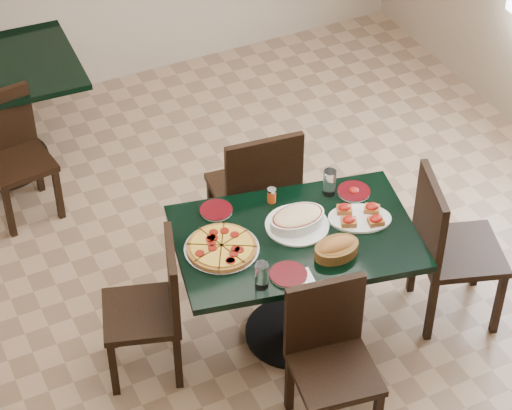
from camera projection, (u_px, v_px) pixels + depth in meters
name	position (u px, v px, depth m)	size (l,w,h in m)	color
floor	(259.00, 317.00, 5.74)	(5.50, 5.50, 0.00)	#8B6D50
main_table	(295.00, 261.00, 5.28)	(1.38, 1.04, 0.75)	black
chair_far	(257.00, 189.00, 5.77)	(0.50, 0.50, 0.97)	black
chair_near	(330.00, 352.00, 4.90)	(0.46, 0.46, 0.86)	black
chair_right	(447.00, 243.00, 5.43)	(0.56, 0.56, 0.95)	black
chair_left	(155.00, 303.00, 5.17)	(0.50, 0.50, 0.85)	black
back_chair_near	(13.00, 148.00, 6.21)	(0.43, 0.43, 0.84)	black
pepperoni_pizza	(222.00, 247.00, 5.06)	(0.39, 0.39, 0.04)	#B8B8BF
lasagna_casserole	(297.00, 219.00, 5.18)	(0.34, 0.34, 0.09)	silver
bread_basket	(337.00, 248.00, 5.02)	(0.25, 0.18, 0.10)	brown
bruschetta_platter	(360.00, 216.00, 5.24)	(0.40, 0.35, 0.05)	silver
side_plate_near	(288.00, 275.00, 4.92)	(0.19, 0.19, 0.02)	silver
side_plate_far_r	(354.00, 191.00, 5.42)	(0.18, 0.18, 0.03)	silver
side_plate_far_l	(216.00, 210.00, 5.30)	(0.18, 0.18, 0.02)	silver
napkin_setting	(300.00, 279.00, 4.91)	(0.15, 0.15, 0.01)	white
water_glass_a	(329.00, 182.00, 5.37)	(0.07, 0.07, 0.15)	white
water_glass_b	(262.00, 275.00, 4.82)	(0.07, 0.07, 0.15)	white
pepper_shaker	(272.00, 195.00, 5.34)	(0.05, 0.05, 0.08)	#D25016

